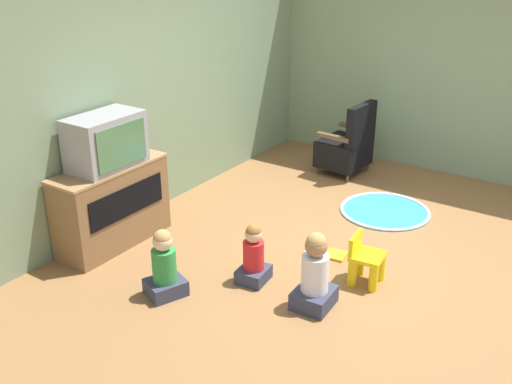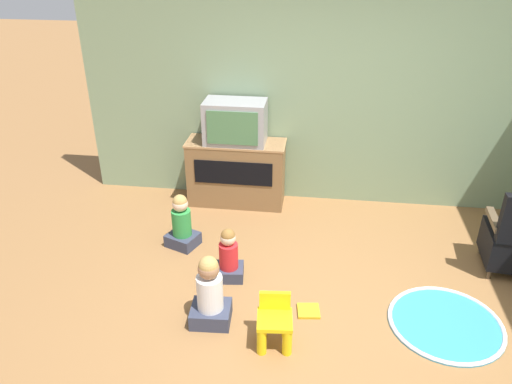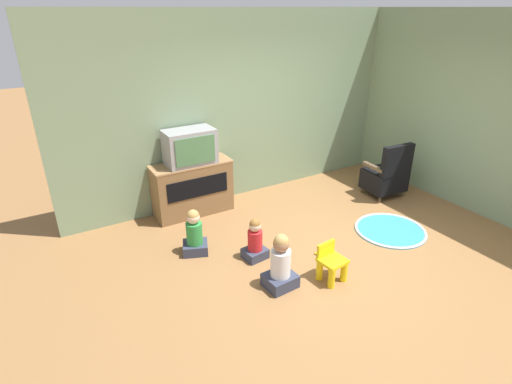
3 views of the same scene
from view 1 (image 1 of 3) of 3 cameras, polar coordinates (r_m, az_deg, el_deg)
The scene contains 12 objects.
ground_plane at distance 5.84m, azimuth 8.79°, elevation -5.37°, with size 30.00×30.00×0.00m, color olive.
wall_back at distance 6.39m, azimuth -9.91°, elevation 10.74°, with size 5.62×0.12×2.83m.
wall_right at distance 7.57m, azimuth 20.57°, elevation 11.59°, with size 0.12×5.30×2.83m.
tv_cabinet at distance 5.87m, azimuth -13.56°, elevation -1.14°, with size 1.17×0.44×0.80m.
television at distance 5.63m, azimuth -14.10°, elevation 4.70°, with size 0.70×0.42×0.49m.
black_armchair at distance 7.52m, azimuth 8.66°, elevation 4.33°, with size 0.63×0.57×0.92m.
yellow_kid_chair at distance 5.25m, azimuth 10.39°, elevation -6.57°, with size 0.30×0.29×0.44m.
play_mat at distance 6.65m, azimuth 12.16°, elevation -1.77°, with size 0.97×0.97×0.04m.
child_watching_left at distance 5.02m, azimuth -8.72°, elevation -7.08°, with size 0.38×0.36×0.60m.
child_watching_center at distance 4.83m, azimuth 5.63°, elevation -7.89°, with size 0.35×0.32×0.66m.
child_watching_right at distance 5.16m, azimuth -0.24°, elevation -6.19°, with size 0.30×0.27×0.54m.
book at distance 5.69m, azimuth 7.61°, elevation -5.96°, with size 0.21×0.21×0.02m.
Camera 1 is at (-4.68, -2.09, 2.79)m, focal length 42.00 mm.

